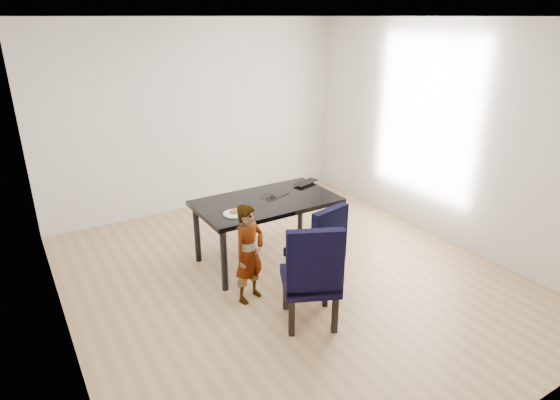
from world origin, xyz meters
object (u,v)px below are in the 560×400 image
chair_left (310,272)px  child (249,254)px  laptop (303,182)px  dining_table (267,230)px  plate (235,214)px  chair_right (315,245)px

chair_left → child: (-0.31, 0.61, -0.01)m
chair_left → laptop: bearing=82.9°
dining_table → child: 0.88m
plate → laptop: (1.17, 0.45, 0.01)m
laptop → plate: bearing=5.0°
chair_right → laptop: (0.55, 1.04, 0.29)m
dining_table → chair_right: chair_right is taller
plate → laptop: size_ratio=0.69×
laptop → chair_right: bearing=46.4°
chair_left → chair_right: 0.63m
child → plate: (0.08, 0.46, 0.24)m
chair_left → dining_table: bearing=102.8°
dining_table → laptop: (0.68, 0.26, 0.39)m
child → laptop: 1.57m
chair_right → laptop: chair_right is taller
laptop → child: bearing=20.2°
dining_table → child: (-0.57, -0.65, 0.14)m
chair_left → chair_right: size_ratio=1.10×
chair_right → plate: (-0.62, 0.59, 0.28)m
dining_table → chair_left: 1.30m
dining_table → chair_left: chair_left is taller
chair_right → child: bearing=158.0°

